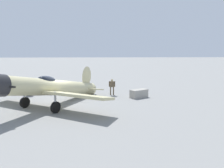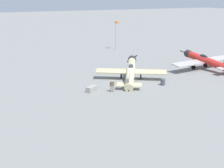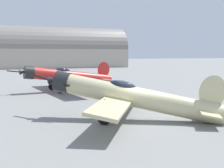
# 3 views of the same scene
# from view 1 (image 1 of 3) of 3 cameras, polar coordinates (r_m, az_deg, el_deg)

# --- Properties ---
(ground_plane) EXTENTS (400.00, 400.00, 0.00)m
(ground_plane) POSITION_cam_1_polar(r_m,az_deg,el_deg) (16.64, -15.36, -5.66)
(ground_plane) COLOR gray
(airplane_foreground) EXTENTS (10.44, 9.92, 3.10)m
(airplane_foreground) POSITION_cam_1_polar(r_m,az_deg,el_deg) (16.00, -16.77, -1.03)
(airplane_foreground) COLOR beige
(airplane_foreground) RESTS_ON ground_plane
(ground_crew_mechanic) EXTENTS (0.29, 0.61, 1.59)m
(ground_crew_mechanic) POSITION_cam_1_polar(r_m,az_deg,el_deg) (19.46, 0.00, -0.39)
(ground_crew_mechanic) COLOR brown
(ground_crew_mechanic) RESTS_ON ground_plane
(equipment_crate) EXTENTS (1.48, 1.82, 0.75)m
(equipment_crate) POSITION_cam_1_polar(r_m,az_deg,el_deg) (18.68, 7.70, -2.70)
(equipment_crate) COLOR #9E998E
(equipment_crate) RESTS_ON ground_plane
(fuel_drum) EXTENTS (0.68, 0.68, 0.92)m
(fuel_drum) POSITION_cam_1_polar(r_m,az_deg,el_deg) (20.84, -22.47, -1.87)
(fuel_drum) COLOR #474C56
(fuel_drum) RESTS_ON ground_plane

